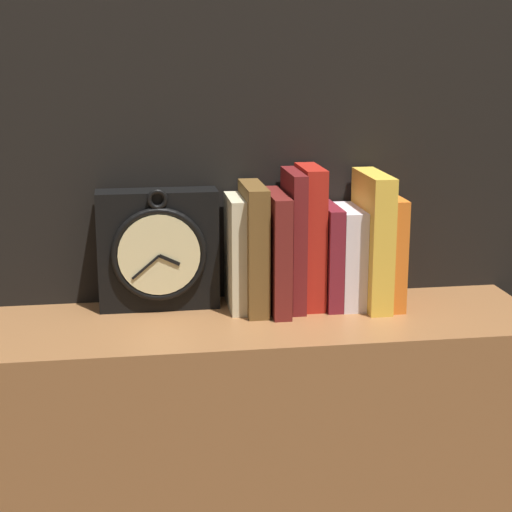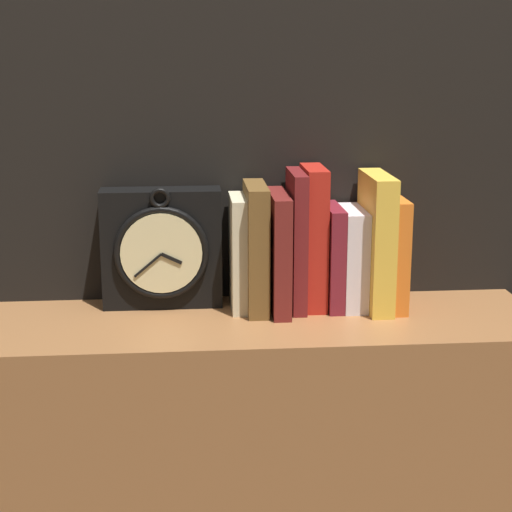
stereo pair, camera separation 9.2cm
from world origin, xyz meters
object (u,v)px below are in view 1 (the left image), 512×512
(book_slot2_maroon, at_px, (276,252))
(book_slot0_cream, at_px, (235,253))
(book_slot7_yellow, at_px, (372,240))
(book_slot5_maroon, at_px, (329,255))
(book_slot4_red, at_px, (310,237))
(clock, at_px, (158,250))
(book_slot6_white, at_px, (348,256))
(book_slot1_brown, at_px, (254,248))
(book_slot3_maroon, at_px, (293,240))
(book_slot8_orange, at_px, (389,250))

(book_slot2_maroon, bearing_deg, book_slot0_cream, 165.68)
(book_slot0_cream, relative_size, book_slot7_yellow, 0.84)
(book_slot2_maroon, bearing_deg, book_slot5_maroon, 7.54)
(book_slot0_cream, distance_m, book_slot4_red, 0.14)
(clock, height_order, book_slot6_white, clock)
(book_slot0_cream, height_order, book_slot6_white, book_slot0_cream)
(book_slot5_maroon, height_order, book_slot7_yellow, book_slot7_yellow)
(book_slot1_brown, relative_size, book_slot6_white, 1.27)
(book_slot0_cream, xyz_separation_m, book_slot3_maroon, (0.10, -0.01, 0.02))
(book_slot0_cream, bearing_deg, book_slot5_maroon, -1.65)
(book_slot4_red, relative_size, book_slot6_white, 1.42)
(book_slot4_red, distance_m, book_slot5_maroon, 0.05)
(book_slot5_maroon, xyz_separation_m, book_slot8_orange, (0.11, -0.01, 0.01))
(book_slot2_maroon, bearing_deg, book_slot3_maroon, 19.99)
(book_slot6_white, relative_size, book_slot7_yellow, 0.74)
(book_slot2_maroon, distance_m, book_slot7_yellow, 0.18)
(book_slot4_red, bearing_deg, book_slot8_orange, -5.12)
(book_slot3_maroon, height_order, book_slot4_red, book_slot4_red)
(book_slot0_cream, bearing_deg, book_slot3_maroon, -3.29)
(book_slot3_maroon, distance_m, book_slot7_yellow, 0.14)
(book_slot5_maroon, bearing_deg, book_slot6_white, -0.77)
(book_slot2_maroon, bearing_deg, clock, 169.14)
(book_slot2_maroon, xyz_separation_m, book_slot4_red, (0.06, 0.02, 0.02))
(book_slot8_orange, bearing_deg, book_slot3_maroon, 177.68)
(book_slot1_brown, distance_m, book_slot2_maroon, 0.04)
(book_slot0_cream, distance_m, book_slot6_white, 0.21)
(clock, distance_m, book_slot1_brown, 0.17)
(book_slot5_maroon, height_order, book_slot6_white, book_slot5_maroon)
(book_slot1_brown, xyz_separation_m, book_slot8_orange, (0.25, -0.00, -0.01))
(clock, distance_m, book_slot8_orange, 0.42)
(book_slot3_maroon, distance_m, book_slot5_maroon, 0.07)
(book_slot5_maroon, bearing_deg, book_slot2_maroon, -172.46)
(book_slot3_maroon, distance_m, book_slot6_white, 0.11)
(book_slot5_maroon, bearing_deg, book_slot4_red, 172.22)
(book_slot3_maroon, xyz_separation_m, book_slot7_yellow, (0.14, -0.01, -0.00))
(book_slot8_orange, bearing_deg, book_slot4_red, 174.88)
(clock, height_order, book_slot7_yellow, book_slot7_yellow)
(clock, distance_m, book_slot7_yellow, 0.38)
(book_slot2_maroon, relative_size, book_slot4_red, 0.83)
(book_slot2_maroon, relative_size, book_slot3_maroon, 0.86)
(book_slot4_red, relative_size, book_slot7_yellow, 1.05)
(clock, relative_size, book_slot6_white, 1.25)
(clock, xyz_separation_m, book_slot5_maroon, (0.31, -0.03, -0.02))
(book_slot2_maroon, bearing_deg, book_slot4_red, 15.42)
(book_slot1_brown, bearing_deg, book_slot8_orange, -0.34)
(clock, height_order, book_slot0_cream, clock)
(book_slot3_maroon, bearing_deg, book_slot7_yellow, -4.92)
(clock, xyz_separation_m, book_slot1_brown, (0.17, -0.03, 0.01))
(book_slot2_maroon, height_order, book_slot3_maroon, book_slot3_maroon)
(clock, height_order, book_slot5_maroon, clock)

